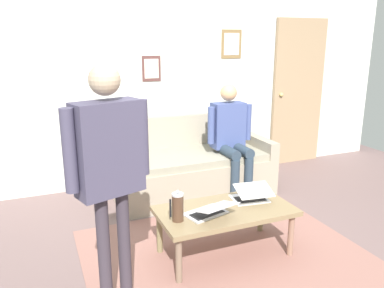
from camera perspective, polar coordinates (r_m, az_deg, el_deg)
name	(u,v)px	position (r m, az deg, el deg)	size (l,w,h in m)	color
ground_plane	(232,265)	(3.29, 5.85, -17.37)	(7.68, 7.68, 0.00)	#715958
area_rug	(230,259)	(3.37, 5.59, -16.48)	(2.31, 1.98, 0.01)	#906157
back_wall	(150,74)	(4.84, -6.26, 10.15)	(7.04, 0.11, 2.70)	silver
interior_door	(298,93)	(5.79, 15.34, 7.28)	(0.82, 0.09, 2.05)	tan
couch	(191,167)	(4.58, -0.22, -3.42)	(1.82, 0.88, 0.88)	#A39782
coffee_table	(225,214)	(3.27, 4.92, -10.21)	(1.12, 0.59, 0.41)	#87714E
laptop_left	(209,211)	(3.10, 2.57, -9.84)	(0.40, 0.41, 0.14)	silver
laptop_center	(251,196)	(3.41, 8.67, -7.55)	(0.34, 0.35, 0.15)	silver
french_press	(178,207)	(3.00, -2.12, -9.25)	(0.11, 0.09, 0.25)	#4C3323
person_standing	(109,160)	(2.45, -12.12, -2.31)	(0.57, 0.30, 1.63)	#3A323C
person_seated	(231,134)	(4.43, 5.76, 1.55)	(0.55, 0.51, 1.28)	#2D3C4C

